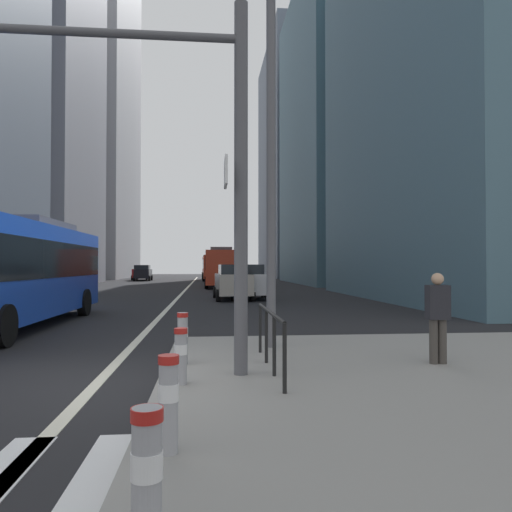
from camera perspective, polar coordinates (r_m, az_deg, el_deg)
ground_plane at (r=28.07m, az=-9.23°, el=-4.96°), size 160.00×160.00×0.00m
median_island at (r=8.10m, az=22.75°, el=-13.97°), size 9.00×10.00×0.15m
lane_centre_line at (r=38.04m, az=-8.28°, el=-3.95°), size 0.20×80.00×0.01m
office_tower_left_mid at (r=56.30m, az=-24.75°, el=16.10°), size 11.20×16.70×36.92m
office_tower_left_far at (r=82.04m, az=-18.64°, el=16.65°), size 11.49×23.03×53.69m
office_tower_right_mid at (r=55.21m, az=10.91°, el=13.58°), size 12.18×21.49×31.76m
office_tower_right_far at (r=82.78m, az=5.21°, el=10.80°), size 11.40×25.90×37.96m
city_bus_blue_oncoming at (r=16.37m, az=-26.61°, el=-1.18°), size 2.75×11.16×3.40m
city_bus_red_receding at (r=43.21m, az=-4.20°, el=-1.18°), size 2.74×11.74×3.40m
city_bus_red_distant at (r=61.18m, az=-5.07°, el=-1.16°), size 2.91×11.83×3.40m
car_oncoming_mid at (r=61.68m, az=-13.10°, el=-1.93°), size 2.10×4.28×1.94m
car_receding_near at (r=26.92m, az=-2.71°, el=-3.03°), size 2.18×4.61×1.94m
car_receding_far at (r=27.24m, az=-0.80°, el=-3.01°), size 2.13×4.08×1.94m
car_oncoming_far at (r=65.46m, az=-13.39°, el=-1.88°), size 2.15×4.17×1.94m
traffic_signal_gantry at (r=8.26m, az=-18.25°, el=14.77°), size 6.73×0.65×6.00m
street_lamp_post at (r=10.92m, az=1.77°, el=16.99°), size 5.50×0.32×8.00m
bollard_front at (r=3.22m, az=-12.70°, el=-23.77°), size 0.20×0.20×0.89m
bollard_left at (r=4.76m, az=-10.24°, el=-16.15°), size 0.20×0.20×0.90m
bollard_right at (r=7.33m, az=-8.83°, el=-11.16°), size 0.20×0.20×0.82m
bollard_back at (r=8.77m, az=-8.61°, el=-9.20°), size 0.20×0.20×0.91m
pedestrian_railing at (r=8.25m, az=1.66°, el=-8.42°), size 0.06×3.18×0.98m
pedestrian_waiting at (r=9.25m, az=20.55°, el=-6.35°), size 0.39×0.25×1.61m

